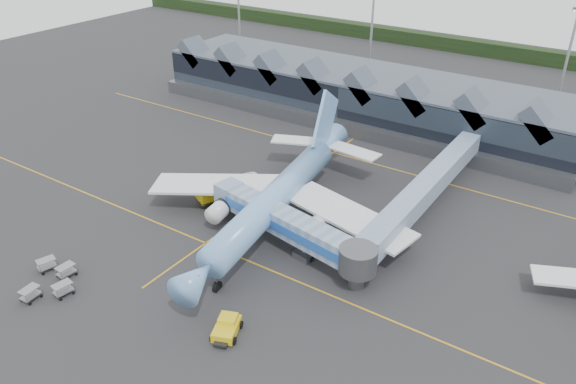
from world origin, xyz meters
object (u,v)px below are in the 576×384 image
Objects in this scene: main_airliner at (279,194)px; fuel_truck at (229,187)px; jet_bridge at (298,230)px; pushback_tug at (227,327)px.

fuel_truck is at bearing 164.85° from main_airliner.
pushback_tug is at bearing -74.28° from jet_bridge.
fuel_truck is at bearing 106.79° from pushback_tug.
main_airliner reaches higher than fuel_truck.
jet_bridge is (6.93, -5.60, -0.65)m from main_airliner.
jet_bridge is at bearing 73.99° from pushback_tug.
jet_bridge reaches higher than fuel_truck.
main_airliner is 10.84m from fuel_truck.
pushback_tug is at bearing -78.14° from main_airliner.
jet_bridge is 2.67× the size of fuel_truck.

